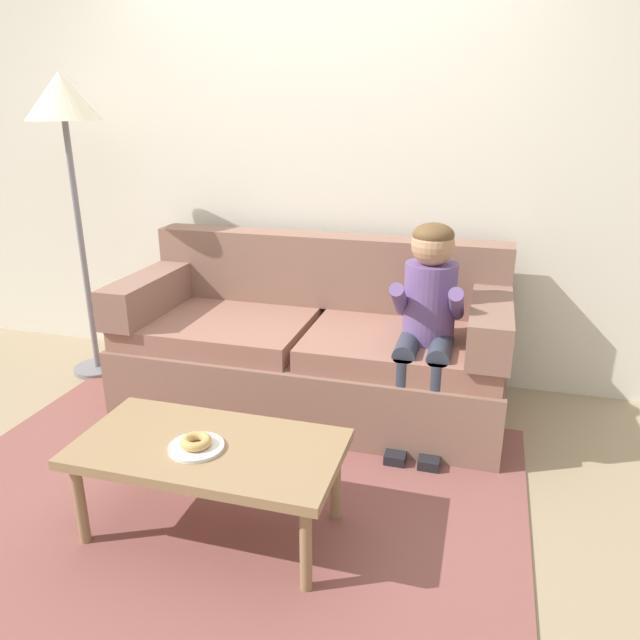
{
  "coord_description": "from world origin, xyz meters",
  "views": [
    {
      "loc": [
        1.03,
        -2.18,
        1.62
      ],
      "look_at": [
        0.29,
        0.45,
        0.65
      ],
      "focal_mm": 33.72,
      "sensor_mm": 36.0,
      "label": 1
    }
  ],
  "objects_px": {
    "coffee_table": "(209,454)",
    "person_child": "(427,313)",
    "couch": "(313,347)",
    "floor_lamp": "(65,119)",
    "donut": "(196,441)",
    "toy_controller": "(166,462)"
  },
  "relations": [
    {
      "from": "couch",
      "to": "floor_lamp",
      "type": "bearing_deg",
      "value": 178.94
    },
    {
      "from": "couch",
      "to": "toy_controller",
      "type": "bearing_deg",
      "value": -119.63
    },
    {
      "from": "coffee_table",
      "to": "floor_lamp",
      "type": "bearing_deg",
      "value": 138.78
    },
    {
      "from": "person_child",
      "to": "toy_controller",
      "type": "bearing_deg",
      "value": -150.31
    },
    {
      "from": "couch",
      "to": "donut",
      "type": "height_order",
      "value": "couch"
    },
    {
      "from": "couch",
      "to": "floor_lamp",
      "type": "relative_size",
      "value": 1.16
    },
    {
      "from": "couch",
      "to": "person_child",
      "type": "bearing_deg",
      "value": -17.59
    },
    {
      "from": "toy_controller",
      "to": "floor_lamp",
      "type": "relative_size",
      "value": 0.13
    },
    {
      "from": "person_child",
      "to": "donut",
      "type": "relative_size",
      "value": 9.18
    },
    {
      "from": "couch",
      "to": "coffee_table",
      "type": "relative_size",
      "value": 2.04
    },
    {
      "from": "donut",
      "to": "floor_lamp",
      "type": "relative_size",
      "value": 0.07
    },
    {
      "from": "donut",
      "to": "toy_controller",
      "type": "bearing_deg",
      "value": 134.22
    },
    {
      "from": "donut",
      "to": "floor_lamp",
      "type": "xyz_separation_m",
      "value": [
        -1.38,
        1.28,
        1.12
      ]
    },
    {
      "from": "toy_controller",
      "to": "floor_lamp",
      "type": "distance_m",
      "value": 2.02
    },
    {
      "from": "donut",
      "to": "couch",
      "type": "bearing_deg",
      "value": 85.81
    },
    {
      "from": "couch",
      "to": "coffee_table",
      "type": "bearing_deg",
      "value": -93.01
    },
    {
      "from": "toy_controller",
      "to": "donut",
      "type": "bearing_deg",
      "value": -13.97
    },
    {
      "from": "floor_lamp",
      "to": "toy_controller",
      "type": "bearing_deg",
      "value": -41.49
    },
    {
      "from": "coffee_table",
      "to": "person_child",
      "type": "distance_m",
      "value": 1.27
    },
    {
      "from": "couch",
      "to": "donut",
      "type": "distance_m",
      "value": 1.26
    },
    {
      "from": "floor_lamp",
      "to": "donut",
      "type": "bearing_deg",
      "value": -42.77
    },
    {
      "from": "coffee_table",
      "to": "donut",
      "type": "xyz_separation_m",
      "value": [
        -0.03,
        -0.04,
        0.07
      ]
    }
  ]
}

